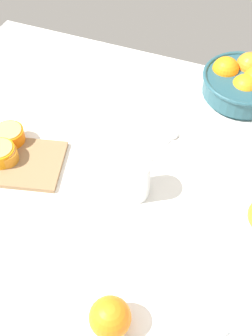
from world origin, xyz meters
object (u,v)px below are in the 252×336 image
Objects in this scene: juice_glass at (134,180)px; cutting_board at (8,161)px; orange_half_2 at (10,134)px; juice_pitcher at (248,310)px; spoon at (166,144)px; orange_half_0 at (5,155)px; fruit_bowl at (244,82)px; orange_half_1 at (1,153)px; loose_orange_0 at (110,317)px.

juice_glass is 33.95cm from cutting_board.
juice_glass reaches higher than orange_half_2.
juice_pitcher is at bearing -35.16° from juice_glass.
spoon is (36.28, 20.75, -0.20)cm from cutting_board.
orange_half_2 is (-2.58, 6.92, 0.17)cm from orange_half_0.
fruit_bowl reaches higher than orange_half_1.
fruit_bowl is at bearing 101.96° from juice_pitcher.
loose_orange_0 is 0.52× the size of spoon.
juice_pitcher is 0.53× the size of cutting_board.
juice_pitcher reaches higher than orange_half_0.
juice_pitcher is (14.25, -67.28, 0.51)cm from fruit_bowl.
fruit_bowl is at bearing 42.81° from orange_half_1.
spoon is (-4.53, 50.28, -3.69)cm from loose_orange_0.
juice_pitcher is 49.40cm from spoon.
orange_half_1 is at bearing -171.86° from orange_half_0.
juice_glass is at bearing -110.80° from fruit_bowl.
loose_orange_0 is (7.22, -32.49, -0.49)cm from juice_glass.
orange_half_0 is 0.41× the size of spoon.
orange_half_0 is at bearing -173.18° from cutting_board.
loose_orange_0 is (42.22, -29.33, 0.76)cm from orange_half_1.
cutting_board is at bearing -150.23° from spoon.
orange_half_2 is at bearing -160.46° from spoon.
orange_half_0 is at bearing 163.65° from juice_pitcher.
cutting_board is at bearing -68.02° from orange_half_2.
juice_glass is at bearing 5.05° from orange_half_0.
orange_half_1 is at bearing -137.19° from fruit_bowl.
fruit_bowl is 2.26× the size of juice_glass.
loose_orange_0 reaches higher than cutting_board.
juice_pitcher reaches higher than orange_half_1.
loose_orange_0 is at bearing -35.89° from cutting_board.
loose_orange_0 reaches higher than orange_half_1.
fruit_bowl is 31.26cm from spoon.
orange_half_2 is (-36.37, 3.93, -1.45)cm from juice_glass.
orange_half_0 is at bearing -150.33° from spoon.
orange_half_0 reaches higher than cutting_board.
cutting_board is 3.70× the size of orange_half_1.
juice_glass reaches higher than spoon.
orange_half_2 is (-67.78, 26.05, -2.09)cm from juice_pitcher.
juice_glass is at bearing -98.59° from spoon.
orange_half_2 is at bearing 173.84° from juice_glass.
cutting_board is at bearing 7.96° from orange_half_1.
orange_half_2 reaches higher than spoon.
orange_half_1 is at bearing 164.07° from juice_pitcher.
fruit_bowl reaches higher than loose_orange_0.
orange_half_1 reaches higher than cutting_board.
fruit_bowl is 67.58cm from orange_half_2.
loose_orange_0 is at bearing -34.79° from orange_half_1.
loose_orange_0 is at bearing -39.88° from orange_half_2.
orange_half_2 is (-2.78, 6.89, 2.54)cm from cutting_board.
spoon is (-14.47, -27.37, -4.31)cm from fruit_bowl.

